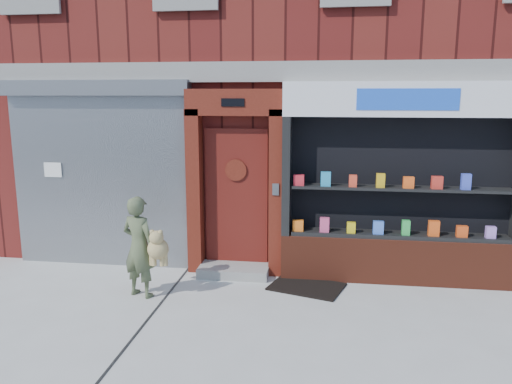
# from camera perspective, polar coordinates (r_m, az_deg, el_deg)

# --- Properties ---
(ground) EXTENTS (80.00, 80.00, 0.00)m
(ground) POSITION_cam_1_polar(r_m,az_deg,el_deg) (6.38, 1.50, -15.09)
(ground) COLOR #9E9E99
(ground) RESTS_ON ground
(building) EXTENTS (12.00, 8.16, 8.00)m
(building) POSITION_cam_1_polar(r_m,az_deg,el_deg) (11.77, 5.04, 16.81)
(building) COLOR #541613
(building) RESTS_ON ground
(shutter_bay) EXTENTS (3.10, 0.30, 3.04)m
(shutter_bay) POSITION_cam_1_polar(r_m,az_deg,el_deg) (8.51, -17.42, 3.17)
(shutter_bay) COLOR gray
(shutter_bay) RESTS_ON ground
(red_door_bay) EXTENTS (1.52, 0.58, 2.90)m
(red_door_bay) POSITION_cam_1_polar(r_m,az_deg,el_deg) (7.80, -2.38, 1.04)
(red_door_bay) COLOR #4D160D
(red_door_bay) RESTS_ON ground
(pharmacy_bay) EXTENTS (3.50, 0.41, 3.00)m
(pharmacy_bay) POSITION_cam_1_polar(r_m,az_deg,el_deg) (7.73, 16.10, -0.12)
(pharmacy_bay) COLOR maroon
(pharmacy_bay) RESTS_ON ground
(woman) EXTENTS (0.76, 0.50, 1.45)m
(woman) POSITION_cam_1_polar(r_m,az_deg,el_deg) (7.18, -12.97, -6.12)
(woman) COLOR #4C5739
(woman) RESTS_ON ground
(doormat) EXTENTS (1.20, 1.00, 0.03)m
(doormat) POSITION_cam_1_polar(r_m,az_deg,el_deg) (7.57, 5.80, -10.70)
(doormat) COLOR black
(doormat) RESTS_ON ground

